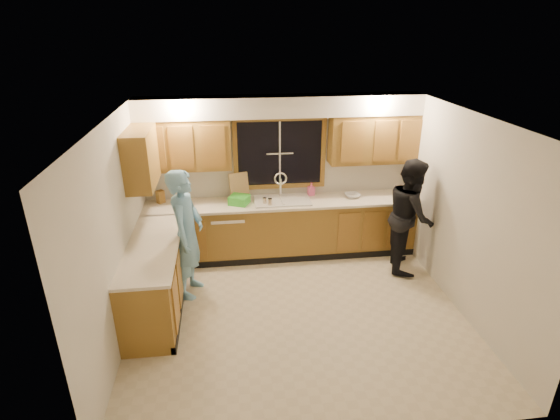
% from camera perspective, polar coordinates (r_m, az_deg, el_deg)
% --- Properties ---
extents(floor, '(4.20, 4.20, 0.00)m').
position_cam_1_polar(floor, '(5.81, 2.36, -13.26)').
color(floor, beige).
rests_on(floor, ground).
extents(ceiling, '(4.20, 4.20, 0.00)m').
position_cam_1_polar(ceiling, '(4.77, 2.86, 11.66)').
color(ceiling, silver).
extents(wall_back, '(4.20, 0.00, 4.20)m').
position_cam_1_polar(wall_back, '(6.91, -0.04, 4.64)').
color(wall_back, silver).
rests_on(wall_back, ground).
extents(wall_left, '(0.00, 3.80, 3.80)m').
position_cam_1_polar(wall_left, '(5.26, -20.62, -3.14)').
color(wall_left, silver).
rests_on(wall_left, ground).
extents(wall_right, '(0.00, 3.80, 3.80)m').
position_cam_1_polar(wall_right, '(5.88, 23.22, -0.79)').
color(wall_right, silver).
rests_on(wall_right, ground).
extents(base_cabinets_back, '(4.20, 0.60, 0.88)m').
position_cam_1_polar(base_cabinets_back, '(6.94, 0.27, -2.50)').
color(base_cabinets_back, olive).
rests_on(base_cabinets_back, ground).
extents(base_cabinets_left, '(0.60, 1.90, 0.88)m').
position_cam_1_polar(base_cabinets_left, '(5.88, -15.94, -8.61)').
color(base_cabinets_left, olive).
rests_on(base_cabinets_left, ground).
extents(countertop_back, '(4.20, 0.63, 0.04)m').
position_cam_1_polar(countertop_back, '(6.74, 0.30, 0.97)').
color(countertop_back, '#F6E8CF').
rests_on(countertop_back, base_cabinets_back).
extents(countertop_left, '(0.63, 1.90, 0.04)m').
position_cam_1_polar(countertop_left, '(5.66, -16.29, -4.64)').
color(countertop_left, '#F6E8CF').
rests_on(countertop_left, base_cabinets_left).
extents(upper_cabinets_left, '(1.35, 0.33, 0.75)m').
position_cam_1_polar(upper_cabinets_left, '(6.57, -12.41, 8.33)').
color(upper_cabinets_left, olive).
rests_on(upper_cabinets_left, wall_back).
extents(upper_cabinets_right, '(1.35, 0.33, 0.75)m').
position_cam_1_polar(upper_cabinets_right, '(6.92, 12.09, 9.09)').
color(upper_cabinets_right, olive).
rests_on(upper_cabinets_right, wall_back).
extents(upper_cabinets_return, '(0.33, 0.90, 0.75)m').
position_cam_1_polar(upper_cabinets_return, '(6.05, -17.68, 6.51)').
color(upper_cabinets_return, olive).
rests_on(upper_cabinets_return, wall_left).
extents(soffit, '(4.20, 0.35, 0.30)m').
position_cam_1_polar(soffit, '(6.47, 0.16, 13.41)').
color(soffit, white).
rests_on(soffit, wall_back).
extents(window_frame, '(1.44, 0.03, 1.14)m').
position_cam_1_polar(window_frame, '(6.80, -0.03, 7.41)').
color(window_frame, black).
rests_on(window_frame, wall_back).
extents(sink, '(0.86, 0.52, 0.57)m').
position_cam_1_polar(sink, '(6.77, 0.27, 0.76)').
color(sink, white).
rests_on(sink, countertop_back).
extents(dishwasher, '(0.60, 0.56, 0.82)m').
position_cam_1_polar(dishwasher, '(6.90, -6.74, -3.12)').
color(dishwasher, silver).
rests_on(dishwasher, floor).
extents(stove, '(0.58, 0.75, 0.90)m').
position_cam_1_polar(stove, '(5.40, -16.75, -11.69)').
color(stove, silver).
rests_on(stove, floor).
extents(man, '(0.56, 0.73, 1.78)m').
position_cam_1_polar(man, '(5.90, -12.07, -3.10)').
color(man, '#6FABD3').
rests_on(man, floor).
extents(woman, '(0.83, 0.96, 1.71)m').
position_cam_1_polar(woman, '(6.69, 16.62, -0.67)').
color(woman, black).
rests_on(woman, floor).
extents(knife_block, '(0.14, 0.14, 0.20)m').
position_cam_1_polar(knife_block, '(6.89, -15.34, 1.67)').
color(knife_block, '#9F6E2B').
rests_on(knife_block, countertop_back).
extents(cutting_board, '(0.32, 0.19, 0.40)m').
position_cam_1_polar(cutting_board, '(6.83, -5.36, 3.18)').
color(cutting_board, tan).
rests_on(cutting_board, countertop_back).
extents(dish_crate, '(0.35, 0.35, 0.13)m').
position_cam_1_polar(dish_crate, '(6.65, -5.35, 1.34)').
color(dish_crate, green).
rests_on(dish_crate, countertop_back).
extents(soap_bottle, '(0.11, 0.11, 0.21)m').
position_cam_1_polar(soap_bottle, '(6.97, 4.09, 2.77)').
color(soap_bottle, pink).
rests_on(soap_bottle, countertop_back).
extents(bowl, '(0.26, 0.26, 0.06)m').
position_cam_1_polar(bowl, '(6.99, 9.44, 1.88)').
color(bowl, silver).
rests_on(bowl, countertop_back).
extents(can_left, '(0.07, 0.07, 0.11)m').
position_cam_1_polar(can_left, '(6.60, -2.00, 1.16)').
color(can_left, '#BAA78F').
rests_on(can_left, countertop_back).
extents(can_right, '(0.07, 0.07, 0.12)m').
position_cam_1_polar(can_right, '(6.53, -1.32, 0.99)').
color(can_right, '#BAA78F').
rests_on(can_right, countertop_back).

